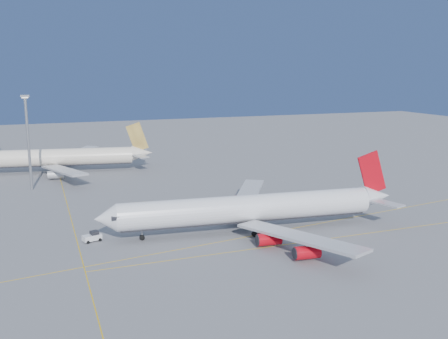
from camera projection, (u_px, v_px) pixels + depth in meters
ground at (259, 225)px, 113.97m from camera, size 500.00×500.00×0.00m
taxiway_lines at (190, 224)px, 114.66m from camera, size 118.86×140.00×0.02m
airliner_virgin at (254, 208)px, 108.82m from camera, size 67.59×60.41×16.67m
airliner_etihad at (58, 157)px, 171.67m from camera, size 64.41×58.85×16.86m
pushback_tug at (92, 237)px, 102.72m from camera, size 4.10×3.15×2.09m
light_mast at (28, 135)px, 144.08m from camera, size 2.40×2.40×27.74m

